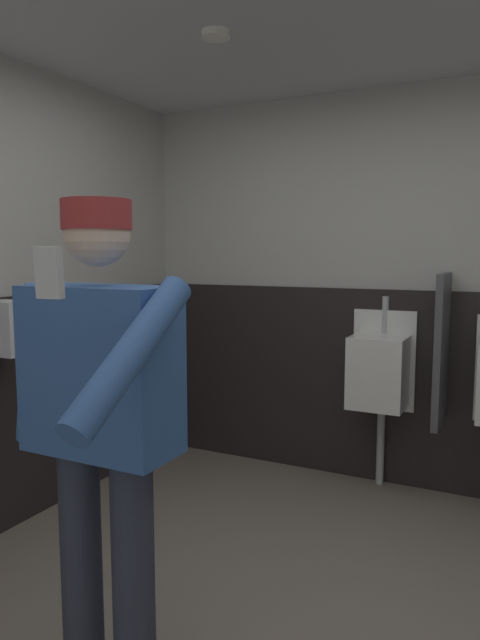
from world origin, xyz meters
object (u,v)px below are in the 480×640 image
object	(u,v)px
cell_phone	(49,273)
hand_dryer	(5,329)
urinal_left	(380,371)
person	(101,414)

from	to	relation	value
cell_phone	hand_dryer	bearing A→B (deg)	134.85
urinal_left	person	xyz separation A→B (m)	(-0.41, -2.16, 0.22)
urinal_left	cell_phone	size ratio (longest dim) A/B	11.27
person	cell_phone	distance (m)	0.76
urinal_left	cell_phone	world-z (taller)	cell_phone
urinal_left	hand_dryer	size ratio (longest dim) A/B	4.43
cell_phone	hand_dryer	world-z (taller)	cell_phone
hand_dryer	urinal_left	bearing A→B (deg)	43.20
urinal_left	person	world-z (taller)	person
urinal_left	cell_phone	bearing A→B (deg)	-92.38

